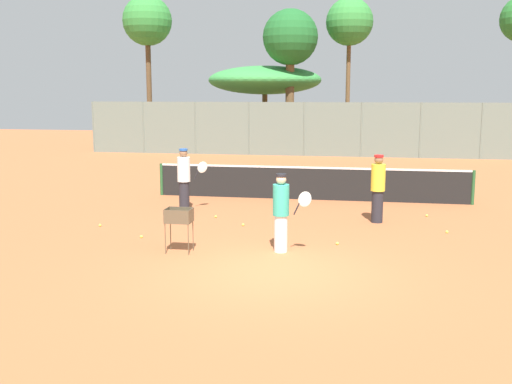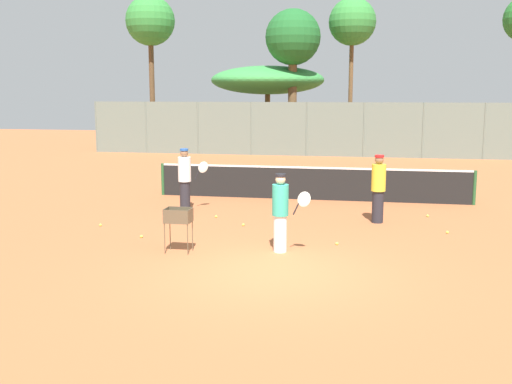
{
  "view_description": "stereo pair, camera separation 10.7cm",
  "coord_description": "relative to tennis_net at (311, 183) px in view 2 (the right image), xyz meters",
  "views": [
    {
      "loc": [
        1.63,
        -10.94,
        3.42
      ],
      "look_at": [
        -0.93,
        3.33,
        1.0
      ],
      "focal_mm": 42.0,
      "sensor_mm": 36.0,
      "label": 1
    },
    {
      "loc": [
        1.73,
        -10.92,
        3.42
      ],
      "look_at": [
        -0.93,
        3.33,
        1.0
      ],
      "focal_mm": 42.0,
      "sensor_mm": 36.0,
      "label": 2
    }
  ],
  "objects": [
    {
      "name": "ground_plane",
      "position": [
        0.0,
        -8.05,
        -0.56
      ],
      "size": [
        80.0,
        80.0,
        0.0
      ],
      "primitive_type": "plane",
      "color": "#B26038"
    },
    {
      "name": "tennis_ball_4",
      "position": [
        3.72,
        -4.05,
        -0.53
      ],
      "size": [
        0.07,
        0.07,
        0.07
      ],
      "primitive_type": "sphere",
      "color": "#D1E54C",
      "rests_on": "ground_plane"
    },
    {
      "name": "parked_car",
      "position": [
        -6.85,
        16.76,
        0.1
      ],
      "size": [
        4.2,
        1.7,
        1.6
      ],
      "color": "white",
      "rests_on": "ground_plane"
    },
    {
      "name": "tennis_ball_1",
      "position": [
        3.44,
        -2.11,
        -0.53
      ],
      "size": [
        0.07,
        0.07,
        0.07
      ],
      "primitive_type": "sphere",
      "color": "#D1E54C",
      "rests_on": "ground_plane"
    },
    {
      "name": "tennis_ball_0",
      "position": [
        -3.49,
        -5.84,
        -0.53
      ],
      "size": [
        0.07,
        0.07,
        0.07
      ],
      "primitive_type": "sphere",
      "color": "#D1E54C",
      "rests_on": "ground_plane"
    },
    {
      "name": "ball_cart",
      "position": [
        -2.21,
        -6.93,
        0.17
      ],
      "size": [
        0.56,
        0.41,
        0.97
      ],
      "color": "brown",
      "rests_on": "ground_plane"
    },
    {
      "name": "back_fence",
      "position": [
        -0.0,
        13.33,
        0.89
      ],
      "size": [
        27.42,
        0.08,
        2.89
      ],
      "color": "slate",
      "rests_on": "ground_plane"
    },
    {
      "name": "tennis_net",
      "position": [
        0.0,
        0.0,
        0.0
      ],
      "size": [
        10.09,
        0.1,
        1.07
      ],
      "color": "#26592D",
      "rests_on": "ground_plane"
    },
    {
      "name": "tree_2",
      "position": [
        -11.98,
        18.11,
        7.2
      ],
      "size": [
        3.1,
        3.1,
        9.42
      ],
      "color": "brown",
      "rests_on": "ground_plane"
    },
    {
      "name": "tennis_ball_3",
      "position": [
        -4.99,
        -4.85,
        -0.53
      ],
      "size": [
        0.07,
        0.07,
        0.07
      ],
      "primitive_type": "sphere",
      "color": "#D1E54C",
      "rests_on": "ground_plane"
    },
    {
      "name": "player_white_outfit",
      "position": [
        -0.06,
        -6.48,
        0.33
      ],
      "size": [
        0.89,
        0.36,
        1.71
      ],
      "rotation": [
        0.0,
        0.0,
        6.06
      ],
      "color": "white",
      "rests_on": "ground_plane"
    },
    {
      "name": "player_red_cap",
      "position": [
        -3.47,
        -2.4,
        0.38
      ],
      "size": [
        0.87,
        0.53,
        1.81
      ],
      "rotation": [
        0.0,
        0.0,
        0.45
      ],
      "color": "#26262D",
      "rests_on": "ground_plane"
    },
    {
      "name": "tennis_ball_6",
      "position": [
        -2.31,
        -3.28,
        -0.53
      ],
      "size": [
        0.07,
        0.07,
        0.07
      ],
      "primitive_type": "sphere",
      "color": "#D1E54C",
      "rests_on": "ground_plane"
    },
    {
      "name": "tree_1",
      "position": [
        0.66,
        17.13,
        6.8
      ],
      "size": [
        2.72,
        2.72,
        8.8
      ],
      "color": "brown",
      "rests_on": "ground_plane"
    },
    {
      "name": "tree_3",
      "position": [
        -2.55,
        15.28,
        5.75
      ],
      "size": [
        3.11,
        3.11,
        8.02
      ],
      "color": "brown",
      "rests_on": "ground_plane"
    },
    {
      "name": "player_yellow_shirt",
      "position": [
        2.05,
        -3.08,
        0.38
      ],
      "size": [
        0.37,
        0.93,
        1.8
      ],
      "rotation": [
        0.0,
        0.0,
        1.43
      ],
      "color": "#26262D",
      "rests_on": "ground_plane"
    },
    {
      "name": "tree_0",
      "position": [
        -4.34,
        17.4,
        3.57
      ],
      "size": [
        6.84,
        6.84,
        4.99
      ],
      "color": "brown",
      "rests_on": "ground_plane"
    },
    {
      "name": "tennis_ball_5",
      "position": [
        -1.37,
        -4.16,
        -0.53
      ],
      "size": [
        0.07,
        0.07,
        0.07
      ],
      "primitive_type": "sphere",
      "color": "#D1E54C",
      "rests_on": "ground_plane"
    },
    {
      "name": "tennis_ball_2",
      "position": [
        1.12,
        -5.67,
        -0.53
      ],
      "size": [
        0.07,
        0.07,
        0.07
      ],
      "primitive_type": "sphere",
      "color": "#D1E54C",
      "rests_on": "ground_plane"
    }
  ]
}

